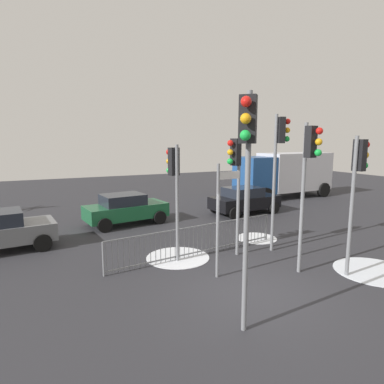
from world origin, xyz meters
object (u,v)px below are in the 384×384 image
(traffic_light_rear_right, at_px, (174,176))
(traffic_light_rear_left, at_px, (279,152))
(direction_sign_post, at_px, (219,215))
(traffic_light_foreground_left, at_px, (247,161))
(car_green_near, at_px, (125,209))
(traffic_light_foreground_right, at_px, (309,165))
(traffic_light_mid_right, at_px, (358,175))
(car_black_trailing, at_px, (244,200))
(traffic_light_mid_left, at_px, (236,169))
(delivery_truck, at_px, (284,173))

(traffic_light_rear_right, distance_m, traffic_light_rear_left, 3.83)
(traffic_light_rear_left, distance_m, direction_sign_post, 3.69)
(traffic_light_foreground_left, xyz_separation_m, car_green_near, (0.04, 9.98, -2.85))
(traffic_light_foreground_right, xyz_separation_m, direction_sign_post, (-2.43, 0.90, -1.43))
(traffic_light_mid_right, xyz_separation_m, car_black_trailing, (1.85, 8.30, -2.26))
(traffic_light_foreground_left, bearing_deg, traffic_light_foreground_right, -108.05)
(direction_sign_post, bearing_deg, car_black_trailing, 46.79)
(traffic_light_rear_right, xyz_separation_m, traffic_light_mid_right, (4.29, -3.43, 0.19))
(traffic_light_foreground_right, relative_size, traffic_light_rear_right, 1.16)
(traffic_light_mid_left, bearing_deg, traffic_light_mid_right, -153.37)
(traffic_light_rear_right, xyz_separation_m, direction_sign_post, (0.64, -1.86, -0.96))
(car_black_trailing, bearing_deg, traffic_light_foreground_left, -129.15)
(direction_sign_post, distance_m, car_green_near, 7.39)
(traffic_light_foreground_right, distance_m, traffic_light_mid_right, 1.42)
(traffic_light_foreground_right, relative_size, traffic_light_foreground_left, 0.91)
(traffic_light_mid_left, bearing_deg, car_green_near, 10.66)
(traffic_light_rear_left, relative_size, direction_sign_post, 1.46)
(traffic_light_foreground_left, relative_size, traffic_light_mid_right, 1.20)
(car_black_trailing, bearing_deg, traffic_light_mid_right, -107.20)
(car_black_trailing, bearing_deg, traffic_light_rear_right, -146.22)
(traffic_light_mid_left, distance_m, direction_sign_post, 2.27)
(traffic_light_rear_left, distance_m, car_green_near, 7.82)
(traffic_light_mid_left, height_order, traffic_light_rear_left, traffic_light_rear_left)
(traffic_light_foreground_right, xyz_separation_m, traffic_light_foreground_left, (-3.44, -1.84, 0.31))
(traffic_light_rear_right, bearing_deg, traffic_light_mid_right, -53.89)
(traffic_light_foreground_right, height_order, direction_sign_post, traffic_light_foreground_right)
(traffic_light_mid_right, height_order, delivery_truck, traffic_light_mid_right)
(direction_sign_post, bearing_deg, traffic_light_foreground_right, -24.18)
(direction_sign_post, bearing_deg, traffic_light_mid_right, -27.25)
(traffic_light_foreground_right, relative_size, traffic_light_mid_left, 1.08)
(direction_sign_post, relative_size, car_green_near, 0.84)
(traffic_light_mid_right, bearing_deg, traffic_light_mid_left, -143.86)
(traffic_light_rear_left, bearing_deg, traffic_light_foreground_left, -31.50)
(traffic_light_foreground_right, bearing_deg, traffic_light_rear_right, -54.93)
(delivery_truck, bearing_deg, traffic_light_foreground_right, 49.66)
(car_green_near, bearing_deg, traffic_light_rear_right, -94.37)
(traffic_light_foreground_left, xyz_separation_m, direction_sign_post, (1.00, 2.74, -1.74))
(traffic_light_rear_right, relative_size, car_green_near, 0.97)
(direction_sign_post, bearing_deg, traffic_light_rear_right, 104.93)
(traffic_light_rear_right, bearing_deg, car_black_trailing, 23.22)
(car_black_trailing, relative_size, car_green_near, 0.98)
(traffic_light_mid_left, xyz_separation_m, car_green_near, (-2.36, 5.90, -2.28))
(traffic_light_rear_right, bearing_deg, traffic_light_foreground_right, -57.14)
(traffic_light_foreground_right, height_order, traffic_light_mid_right, traffic_light_foreground_right)
(traffic_light_foreground_right, xyz_separation_m, traffic_light_mid_left, (-1.04, 2.24, -0.25))
(traffic_light_foreground_left, relative_size, traffic_light_rear_right, 1.28)
(traffic_light_foreground_right, distance_m, traffic_light_rear_left, 2.16)
(traffic_light_mid_left, relative_size, traffic_light_foreground_left, 0.84)
(car_black_trailing, distance_m, delivery_truck, 6.45)
(traffic_light_foreground_right, xyz_separation_m, traffic_light_mid_right, (1.22, -0.68, -0.27))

